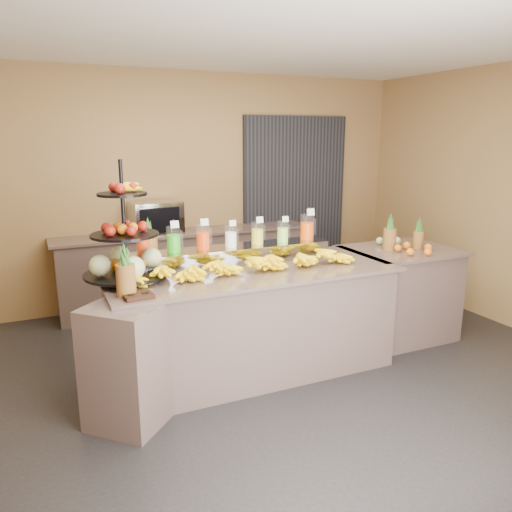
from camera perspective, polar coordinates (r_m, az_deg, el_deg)
ground at (r=4.35m, az=1.22°, el=-14.40°), size 6.00×6.00×0.00m
room_envelope at (r=4.64m, az=-0.82°, el=11.51°), size 6.04×5.02×2.82m
buffet_counter at (r=4.33m, az=-1.64°, el=-7.78°), size 2.75×1.25×0.93m
right_counter at (r=5.37m, az=15.96°, el=-4.05°), size 1.08×0.88×0.93m
back_ledge at (r=6.16m, az=-7.86°, el=-1.40°), size 3.10×0.55×0.93m
pitcher_tray at (r=4.47m, az=-2.88°, el=0.12°), size 1.85×0.30×0.15m
juice_pitcher_orange_a at (r=4.22m, az=-12.80°, el=1.25°), size 0.11×0.11×0.26m
juice_pitcher_green at (r=4.27m, az=-9.40°, el=1.70°), size 0.12×0.12×0.29m
juice_pitcher_orange_b at (r=4.34m, az=-6.09°, el=2.01°), size 0.12×0.12×0.29m
juice_pitcher_milk at (r=4.43m, az=-2.90°, el=2.15°), size 0.11×0.11×0.26m
juice_pitcher_lemon at (r=4.53m, az=0.16°, el=2.48°), size 0.11×0.12×0.27m
juice_pitcher_lime at (r=4.65m, az=3.08°, el=2.68°), size 0.11×0.11×0.26m
juice_pitcher_orange_c at (r=4.77m, az=5.86°, el=3.15°), size 0.13×0.14×0.32m
banana_heap at (r=4.17m, az=-1.03°, el=-0.71°), size 2.08×0.19×0.17m
fruit_stand at (r=4.03m, az=-14.02°, el=0.64°), size 0.79×0.79×0.94m
condiment_caddy at (r=3.62m, az=-13.33°, el=-4.46°), size 0.22×0.17×0.03m
pineapple_left_a at (r=3.64m, az=-14.67°, el=-2.27°), size 0.14×0.14×0.39m
pineapple_left_b at (r=4.41m, az=-12.13°, el=0.89°), size 0.15×0.15×0.44m
right_fruit_pile at (r=5.16m, az=17.02°, el=1.28°), size 0.40×0.38×0.21m
oven_warmer at (r=5.94m, az=-11.37°, el=4.33°), size 0.59×0.43×0.38m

